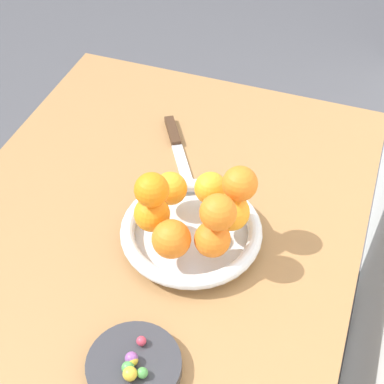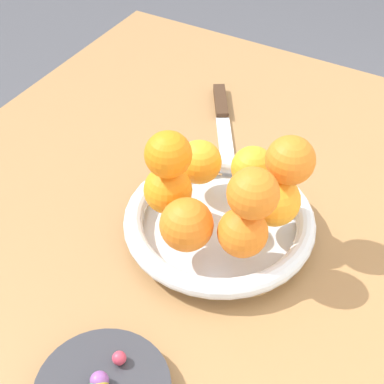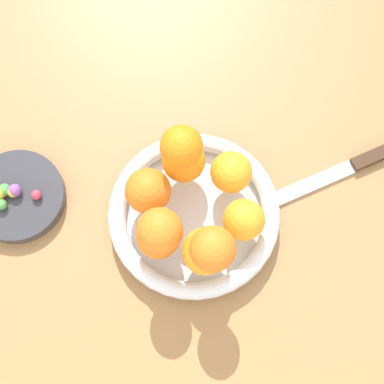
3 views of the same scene
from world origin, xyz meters
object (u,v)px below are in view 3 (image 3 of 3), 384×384
at_px(candy_dish, 18,196).
at_px(knife, 343,170).
at_px(orange_4, 244,220).
at_px(orange_3, 205,251).
at_px(orange_8, 213,249).
at_px(candy_ball_4, 13,192).
at_px(orange_0, 184,161).
at_px(orange_6, 181,146).
at_px(candy_ball_2, 1,193).
at_px(candy_ball_6, 5,190).
at_px(candy_ball_3, 36,195).
at_px(dining_table, 170,182).
at_px(fruit_bowl, 194,215).
at_px(orange_5, 231,172).
at_px(candy_ball_0, 15,190).
at_px(orange_2, 158,237).
at_px(orange_7, 160,231).
at_px(orange_1, 148,191).
at_px(candy_ball_5, 1,204).

bearing_deg(candy_dish, knife, -167.17).
bearing_deg(orange_4, orange_3, 47.80).
distance_m(orange_8, candy_ball_4, 0.33).
distance_m(orange_0, orange_6, 0.06).
distance_m(orange_8, candy_ball_2, 0.34).
bearing_deg(orange_3, orange_4, -132.20).
xyz_separation_m(orange_8, candy_ball_6, (0.32, -0.07, -0.10)).
height_order(orange_6, candy_ball_6, orange_6).
bearing_deg(orange_0, orange_3, 110.63).
relative_size(candy_ball_3, knife, 0.07).
xyz_separation_m(orange_6, orange_8, (-0.06, 0.13, 0.00)).
relative_size(dining_table, fruit_bowl, 4.34).
bearing_deg(fruit_bowl, orange_5, -129.37).
xyz_separation_m(candy_dish, candy_ball_0, (-0.00, -0.00, 0.02)).
relative_size(orange_0, orange_2, 1.02).
bearing_deg(orange_7, candy_ball_2, -11.27).
height_order(orange_7, knife, orange_7).
height_order(orange_0, candy_ball_6, orange_0).
xyz_separation_m(dining_table, orange_1, (0.02, 0.07, 0.16)).
height_order(orange_7, orange_8, orange_8).
bearing_deg(candy_ball_4, orange_5, -169.34).
bearing_deg(orange_6, orange_0, -115.40).
height_order(fruit_bowl, candy_ball_5, fruit_bowl).
height_order(candy_dish, candy_ball_2, candy_ball_2).
xyz_separation_m(candy_ball_3, knife, (-0.45, -0.11, -0.02)).
distance_m(orange_0, orange_7, 0.14).
relative_size(candy_ball_4, knife, 0.08).
height_order(orange_2, orange_7, orange_7).
bearing_deg(candy_ball_6, candy_ball_4, 176.27).
bearing_deg(orange_1, orange_8, 139.77).
bearing_deg(orange_5, orange_0, -6.17).
xyz_separation_m(dining_table, candy_ball_0, (0.22, 0.09, 0.12)).
bearing_deg(candy_ball_3, orange_1, -175.04).
bearing_deg(candy_ball_3, orange_7, 164.64).
bearing_deg(orange_8, knife, -135.78).
height_order(orange_7, candy_ball_3, orange_7).
relative_size(orange_0, orange_5, 1.04).
relative_size(orange_4, orange_8, 0.99).
relative_size(fruit_bowl, candy_dish, 1.77).
relative_size(orange_3, candy_ball_6, 3.48).
bearing_deg(orange_3, fruit_bowl, -69.37).
height_order(candy_ball_4, knife, candy_ball_4).
bearing_deg(candy_ball_4, orange_1, -175.88).
xyz_separation_m(orange_0, orange_3, (-0.05, 0.13, 0.00)).
height_order(orange_6, candy_ball_5, orange_6).
height_order(candy_dish, orange_6, orange_6).
bearing_deg(candy_ball_5, candy_ball_6, -89.67).
height_order(dining_table, candy_ball_5, candy_ball_5).
bearing_deg(candy_ball_0, orange_1, -176.37).
relative_size(candy_dish, orange_0, 2.27).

